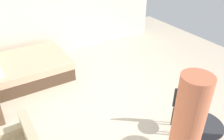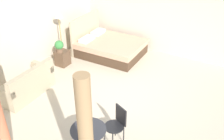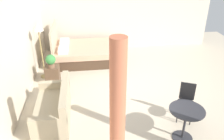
# 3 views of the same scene
# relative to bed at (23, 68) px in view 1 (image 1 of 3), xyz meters

# --- Properties ---
(ground_plane) EXTENTS (9.35, 9.54, 0.02)m
(ground_plane) POSITION_rel_bed_xyz_m (-2.03, -1.66, -0.31)
(ground_plane) COLOR beige
(wall_right) EXTENTS (0.12, 6.54, 2.79)m
(wall_right) POSITION_rel_bed_xyz_m (1.14, -1.66, 1.09)
(wall_right) COLOR beige
(wall_right) RESTS_ON ground
(bed) EXTENTS (1.77, 2.23, 1.30)m
(bed) POSITION_rel_bed_xyz_m (0.00, 0.00, 0.00)
(bed) COLOR #473323
(bed) RESTS_ON ground
(balcony_table) EXTENTS (0.70, 0.70, 0.73)m
(balcony_table) POSITION_rel_bed_xyz_m (-4.15, -2.01, 0.21)
(balcony_table) COLOR #2D2D33
(balcony_table) RESTS_ON ground
(cafe_chair_near_window) EXTENTS (0.55, 0.55, 0.88)m
(cafe_chair_near_window) POSITION_rel_bed_xyz_m (-3.50, -2.29, 0.23)
(cafe_chair_near_window) COLOR black
(cafe_chair_near_window) RESTS_ON ground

